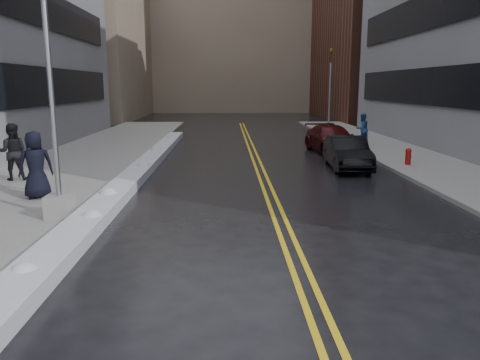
{
  "coord_description": "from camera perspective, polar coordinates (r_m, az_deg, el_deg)",
  "views": [
    {
      "loc": [
        1.08,
        -9.98,
        3.55
      ],
      "look_at": [
        1.39,
        1.12,
        1.3
      ],
      "focal_mm": 35.0,
      "sensor_mm": 36.0,
      "label": 1
    }
  ],
  "objects": [
    {
      "name": "ground",
      "position": [
        10.64,
        -7.43,
        -8.12
      ],
      "size": [
        160.0,
        160.0,
        0.0
      ],
      "primitive_type": "plane",
      "color": "black",
      "rests_on": "ground"
    },
    {
      "name": "sidewalk_west",
      "position": [
        21.4,
        -20.22,
        1.39
      ],
      "size": [
        5.5,
        50.0,
        0.15
      ],
      "primitive_type": "cube",
      "color": "gray",
      "rests_on": "ground"
    },
    {
      "name": "sidewalk_east",
      "position": [
        22.15,
        22.15,
        1.57
      ],
      "size": [
        4.0,
        50.0,
        0.15
      ],
      "primitive_type": "cube",
      "color": "gray",
      "rests_on": "ground"
    },
    {
      "name": "lane_line_left",
      "position": [
        20.33,
        1.98,
        1.4
      ],
      "size": [
        0.12,
        50.0,
        0.01
      ],
      "primitive_type": "cube",
      "color": "gold",
      "rests_on": "ground"
    },
    {
      "name": "lane_line_right",
      "position": [
        20.35,
        2.82,
        1.4
      ],
      "size": [
        0.12,
        50.0,
        0.01
      ],
      "primitive_type": "cube",
      "color": "gold",
      "rests_on": "ground"
    },
    {
      "name": "snow_ridge",
      "position": [
        18.63,
        -12.52,
        0.72
      ],
      "size": [
        0.9,
        30.0,
        0.34
      ],
      "primitive_type": "cube",
      "color": "silver",
      "rests_on": "ground"
    },
    {
      "name": "building_west_far",
      "position": [
        56.73,
        -19.43,
        16.33
      ],
      "size": [
        14.0,
        22.0,
        18.0
      ],
      "primitive_type": "cube",
      "color": "gray",
      "rests_on": "ground"
    },
    {
      "name": "building_far",
      "position": [
        70.38,
        -0.91,
        17.52
      ],
      "size": [
        36.0,
        16.0,
        22.0
      ],
      "primitive_type": "cube",
      "color": "gray",
      "rests_on": "ground"
    },
    {
      "name": "lamppost",
      "position": [
        12.79,
        -21.77,
        6.09
      ],
      "size": [
        0.65,
        0.65,
        7.62
      ],
      "color": "gray",
      "rests_on": "sidewalk_west"
    },
    {
      "name": "fire_hydrant",
      "position": [
        21.7,
        19.82,
        2.82
      ],
      "size": [
        0.26,
        0.26,
        0.73
      ],
      "color": "maroon",
      "rests_on": "sidewalk_east"
    },
    {
      "name": "traffic_signal",
      "position": [
        34.78,
        10.89,
        11.0
      ],
      "size": [
        0.16,
        0.2,
        6.0
      ],
      "color": "gray",
      "rests_on": "sidewalk_east"
    },
    {
      "name": "pedestrian_b",
      "position": [
        18.91,
        -25.96,
        3.1
      ],
      "size": [
        1.14,
        0.96,
        2.07
      ],
      "primitive_type": "imported",
      "rotation": [
        0.0,
        0.0,
        3.34
      ],
      "color": "black",
      "rests_on": "sidewalk_west"
    },
    {
      "name": "pedestrian_c",
      "position": [
        15.51,
        -23.65,
        1.7
      ],
      "size": [
        1.2,
        1.04,
        2.06
      ],
      "primitive_type": "imported",
      "rotation": [
        0.0,
        0.0,
        3.61
      ],
      "color": "black",
      "rests_on": "sidewalk_west"
    },
    {
      "name": "pedestrian_east",
      "position": [
        28.66,
        14.67,
        6.06
      ],
      "size": [
        1.07,
        0.98,
        1.79
      ],
      "primitive_type": "imported",
      "rotation": [
        0.0,
        0.0,
        3.57
      ],
      "color": "navy",
      "rests_on": "sidewalk_east"
    },
    {
      "name": "car_black",
      "position": [
        20.69,
        12.94,
        3.24
      ],
      "size": [
        1.69,
        4.31,
        1.4
      ],
      "primitive_type": "imported",
      "rotation": [
        0.0,
        0.0,
        -0.05
      ],
      "color": "black",
      "rests_on": "ground"
    },
    {
      "name": "car_maroon",
      "position": [
        25.6,
        11.13,
        4.89
      ],
      "size": [
        2.48,
        5.15,
        1.45
      ],
      "primitive_type": "imported",
      "rotation": [
        0.0,
        0.0,
        0.09
      ],
      "color": "#360809",
      "rests_on": "ground"
    }
  ]
}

